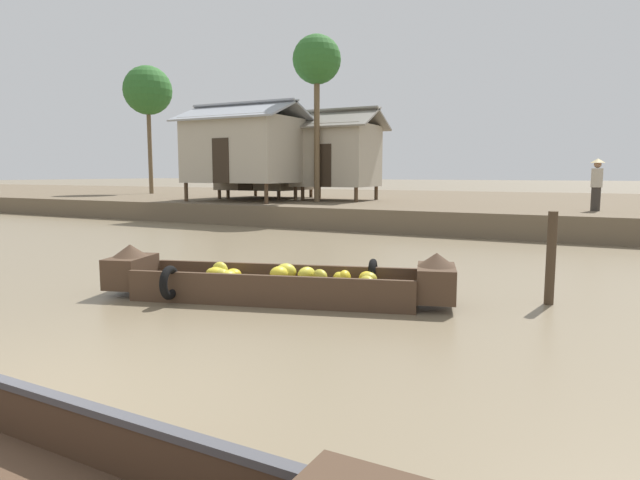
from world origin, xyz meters
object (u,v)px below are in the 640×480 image
at_px(stilt_house_mid_right, 336,154).
at_px(mooring_post, 551,258).
at_px(stilt_house_left, 266,160).
at_px(palm_tree_mid, 317,62).
at_px(stilt_house_mid_left, 245,149).
at_px(vendor_person, 597,182).
at_px(palm_tree_near, 148,91).
at_px(banana_boat, 277,282).

bearing_deg(stilt_house_mid_right, mooring_post, -53.06).
distance_m(stilt_house_left, palm_tree_mid, 5.78).
xyz_separation_m(stilt_house_mid_left, vendor_person, (13.53, -0.01, -1.29)).
relative_size(stilt_house_mid_right, palm_tree_mid, 0.59).
bearing_deg(vendor_person, palm_tree_near, 168.99).
bearing_deg(palm_tree_near, vendor_person, -11.01).
bearing_deg(stilt_house_mid_left, banana_boat, -53.11).
bearing_deg(stilt_house_mid_left, mooring_post, -39.22).
relative_size(stilt_house_left, palm_tree_mid, 0.65).
bearing_deg(palm_tree_mid, banana_boat, -64.86).
distance_m(palm_tree_mid, mooring_post, 16.29).
bearing_deg(palm_tree_near, mooring_post, -33.49).
bearing_deg(palm_tree_mid, stilt_house_left, 152.55).
height_order(stilt_house_left, palm_tree_mid, palm_tree_mid).
distance_m(banana_boat, vendor_person, 13.08).
height_order(stilt_house_mid_right, palm_tree_mid, palm_tree_mid).
height_order(stilt_house_left, palm_tree_near, palm_tree_near).
bearing_deg(vendor_person, mooring_post, -92.62).
height_order(stilt_house_left, mooring_post, stilt_house_left).
distance_m(vendor_person, mooring_post, 10.69).
distance_m(palm_tree_near, vendor_person, 24.40).
relative_size(banana_boat, palm_tree_near, 0.75).
height_order(stilt_house_mid_left, vendor_person, stilt_house_mid_left).
bearing_deg(mooring_post, banana_boat, -156.93).
height_order(palm_tree_mid, mooring_post, palm_tree_mid).
xyz_separation_m(banana_boat, vendor_person, (4.32, 12.27, 1.42)).
bearing_deg(stilt_house_left, palm_tree_mid, -27.45).
bearing_deg(mooring_post, palm_tree_near, 146.51).
bearing_deg(stilt_house_mid_left, vendor_person, -0.06).
relative_size(banana_boat, mooring_post, 3.91).
xyz_separation_m(stilt_house_mid_right, mooring_post, (9.85, -13.11, -2.09)).
height_order(banana_boat, vendor_person, vendor_person).
relative_size(palm_tree_mid, mooring_post, 4.82).
height_order(palm_tree_mid, vendor_person, palm_tree_mid).
distance_m(palm_tree_mid, vendor_person, 11.54).
relative_size(stilt_house_left, palm_tree_near, 0.60).
bearing_deg(banana_boat, vendor_person, 70.61).
relative_size(palm_tree_near, palm_tree_mid, 1.08).
xyz_separation_m(banana_boat, palm_tree_near, (-19.13, 16.83, 6.40)).
height_order(banana_boat, palm_tree_mid, palm_tree_mid).
distance_m(stilt_house_mid_left, palm_tree_mid, 4.71).
height_order(stilt_house_mid_right, vendor_person, stilt_house_mid_right).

